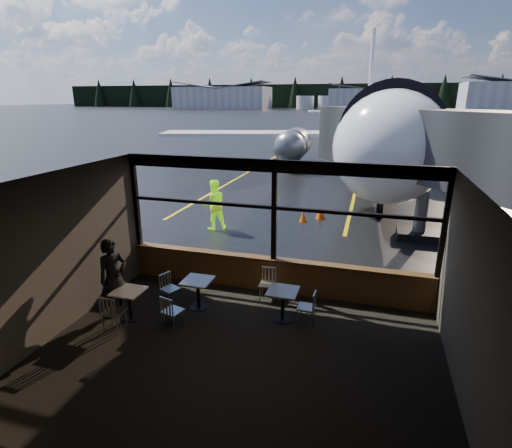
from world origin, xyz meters
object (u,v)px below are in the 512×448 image
at_px(cafe_table_mid, 198,294).
at_px(cone_wing, 250,165).
at_px(chair_near_n, 267,285).
at_px(cafe_table_left, 130,305).
at_px(chair_mid_s, 173,311).
at_px(airliner, 377,83).
at_px(cafe_table_near, 282,305).
at_px(jet_bridge, 411,173).
at_px(ground_crew, 214,205).
at_px(cone_extra, 320,213).
at_px(cone_nose, 303,217).
at_px(chair_left_s, 114,312).
at_px(chair_near_e, 306,308).
at_px(passenger, 113,278).
at_px(chair_mid_w, 170,289).

relative_size(cafe_table_mid, cone_wing, 1.74).
bearing_deg(chair_near_n, cafe_table_left, 29.65).
distance_m(chair_mid_s, cone_wing, 21.54).
distance_m(airliner, cafe_table_near, 22.90).
bearing_deg(jet_bridge, ground_crew, -172.02).
bearing_deg(chair_near_n, cone_extra, -95.56).
distance_m(chair_near_n, cone_nose, 6.93).
bearing_deg(chair_left_s, chair_near_e, 19.17).
xyz_separation_m(cone_nose, cone_extra, (0.63, 0.65, 0.05)).
distance_m(jet_bridge, cafe_table_left, 10.33).
bearing_deg(cone_wing, chair_mid_s, -77.49).
distance_m(cafe_table_near, cone_nose, 7.82).
relative_size(jet_bridge, chair_near_n, 13.36).
bearing_deg(chair_mid_s, cafe_table_mid, 94.85).
height_order(cafe_table_near, chair_left_s, chair_left_s).
bearing_deg(ground_crew, chair_near_n, 89.39).
xyz_separation_m(airliner, ground_crew, (-5.61, -16.31, -4.92)).
bearing_deg(cafe_table_mid, cafe_table_left, -145.15).
height_order(airliner, passenger, airliner).
distance_m(jet_bridge, chair_near_e, 7.57).
bearing_deg(cone_nose, jet_bridge, -13.20).
xyz_separation_m(cone_nose, cone_wing, (-6.06, 12.22, -0.01)).
xyz_separation_m(cafe_table_near, cafe_table_left, (-3.40, -0.95, -0.01)).
bearing_deg(chair_near_n, chair_left_s, 35.82).
height_order(chair_near_e, cone_extra, chair_near_e).
distance_m(ground_crew, cone_wing, 14.44).
xyz_separation_m(jet_bridge, chair_near_n, (-3.62, -6.01, -1.99)).
relative_size(jet_bridge, cafe_table_mid, 14.71).
bearing_deg(cafe_table_mid, chair_near_e, 0.71).
bearing_deg(cafe_table_left, ground_crew, 95.50).
bearing_deg(cone_extra, cone_wing, 120.01).
bearing_deg(jet_bridge, cone_nose, 166.80).
bearing_deg(chair_left_s, cafe_table_near, 22.13).
height_order(cafe_table_near, chair_mid_s, chair_mid_s).
relative_size(ground_crew, cone_extra, 3.62).
bearing_deg(chair_near_e, chair_mid_s, 112.13).
relative_size(chair_left_s, cone_nose, 2.00).
bearing_deg(chair_near_n, cone_wing, -74.63).
xyz_separation_m(cafe_table_mid, cone_extra, (1.85, 8.46, -0.10)).
bearing_deg(chair_near_e, cafe_table_near, 91.35).
distance_m(cafe_table_near, chair_near_e, 0.55).
xyz_separation_m(cafe_table_near, chair_left_s, (-3.46, -1.46, 0.07)).
xyz_separation_m(chair_mid_w, chair_left_s, (-0.63, -1.40, 0.04)).
bearing_deg(cone_wing, airliner, 14.40).
height_order(chair_near_e, chair_left_s, chair_left_s).
relative_size(airliner, cone_wing, 89.48).
bearing_deg(cone_extra, passenger, -111.14).
xyz_separation_m(chair_near_n, chair_mid_w, (-2.25, -0.91, -0.01)).
relative_size(cafe_table_mid, passenger, 0.40).
bearing_deg(ground_crew, cone_wing, -113.88).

